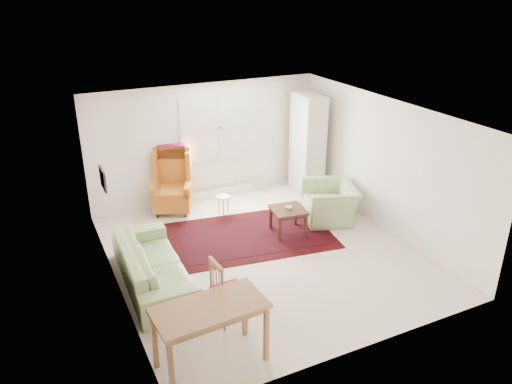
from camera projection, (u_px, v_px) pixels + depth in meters
name	position (u px, v px, depth m)	size (l,w,h in m)	color
room	(259.00, 182.00, 8.45)	(5.04, 5.54, 2.51)	silver
rug	(249.00, 235.00, 9.34)	(3.02, 1.94, 0.03)	black
sofa	(153.00, 257.00, 7.73)	(2.32, 0.91, 0.94)	#8FA46D
armchair	(330.00, 199.00, 9.85)	(1.11, 0.97, 0.86)	#8FA46D
wingback_chair	(171.00, 181.00, 10.07)	(0.77, 0.82, 1.34)	#BC671C
coffee_table	(288.00, 221.00, 9.38)	(0.61, 0.61, 0.50)	#411E14
stool	(223.00, 205.00, 10.14)	(0.30, 0.30, 0.40)	white
cabinet	(308.00, 145.00, 10.87)	(0.46, 0.89, 2.21)	silver
desk	(211.00, 336.00, 6.09)	(1.36, 0.68, 0.86)	#9B653E
desk_chair	(230.00, 290.00, 6.87)	(0.43, 0.43, 0.99)	#9B653E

